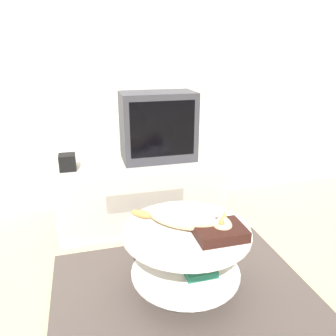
{
  "coord_description": "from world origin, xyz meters",
  "views": [
    {
      "loc": [
        -0.49,
        -1.51,
        1.37
      ],
      "look_at": [
        0.05,
        0.5,
        0.6
      ],
      "focal_mm": 35.0,
      "sensor_mm": 36.0,
      "label": 1
    }
  ],
  "objects_px": {
    "tv": "(158,127)",
    "cat": "(186,217)",
    "speaker": "(67,162)",
    "dvd_box": "(220,232)"
  },
  "relations": [
    {
      "from": "tv",
      "to": "speaker",
      "type": "bearing_deg",
      "value": -174.1
    },
    {
      "from": "tv",
      "to": "dvd_box",
      "type": "bearing_deg",
      "value": -86.18
    },
    {
      "from": "cat",
      "to": "dvd_box",
      "type": "bearing_deg",
      "value": -5.72
    },
    {
      "from": "speaker",
      "to": "cat",
      "type": "distance_m",
      "value": 1.1
    },
    {
      "from": "speaker",
      "to": "tv",
      "type": "bearing_deg",
      "value": 5.9
    },
    {
      "from": "dvd_box",
      "to": "speaker",
      "type": "bearing_deg",
      "value": 127.48
    },
    {
      "from": "tv",
      "to": "dvd_box",
      "type": "distance_m",
      "value": 1.15
    },
    {
      "from": "tv",
      "to": "speaker",
      "type": "distance_m",
      "value": 0.75
    },
    {
      "from": "tv",
      "to": "cat",
      "type": "bearing_deg",
      "value": -94.28
    },
    {
      "from": "tv",
      "to": "dvd_box",
      "type": "relative_size",
      "value": 2.19
    }
  ]
}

